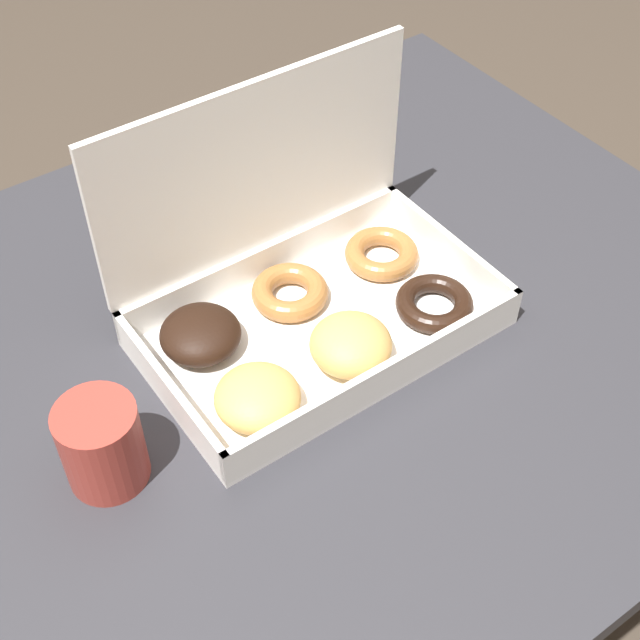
{
  "coord_description": "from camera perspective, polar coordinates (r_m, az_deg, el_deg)",
  "views": [
    {
      "loc": [
        -0.38,
        -0.56,
        1.49
      ],
      "look_at": [
        0.01,
        -0.02,
        0.79
      ],
      "focal_mm": 50.0,
      "sensor_mm": 36.0,
      "label": 1
    }
  ],
  "objects": [
    {
      "name": "donut_box",
      "position": [
        0.96,
        -1.24,
        1.48
      ],
      "size": [
        0.38,
        0.23,
        0.26
      ],
      "color": "white",
      "rests_on": "dining_table"
    },
    {
      "name": "dining_table",
      "position": [
        1.07,
        -0.87,
        -4.67
      ],
      "size": [
        1.06,
        0.86,
        0.77
      ],
      "color": "#2D2D33",
      "rests_on": "ground_plane"
    },
    {
      "name": "coffee_mug",
      "position": [
        0.85,
        -13.8,
        -7.68
      ],
      "size": [
        0.08,
        0.08,
        0.09
      ],
      "color": "#A3382D",
      "rests_on": "dining_table"
    },
    {
      "name": "ground_plane",
      "position": [
        1.64,
        -0.6,
        -19.35
      ],
      "size": [
        8.0,
        8.0,
        0.0
      ],
      "primitive_type": "plane",
      "color": "#42382D"
    }
  ]
}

